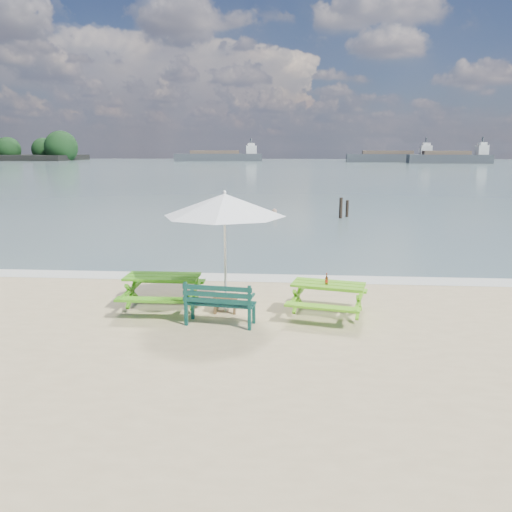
# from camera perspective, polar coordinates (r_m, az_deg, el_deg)

# --- Properties ---
(sea) EXTENTS (300.00, 300.00, 0.00)m
(sea) POSITION_cam_1_polar(r_m,az_deg,el_deg) (94.35, 3.60, 10.00)
(sea) COLOR slate
(sea) RESTS_ON ground
(foam_strip) EXTENTS (22.00, 0.90, 0.01)m
(foam_strip) POSITION_cam_1_polar(r_m,az_deg,el_deg) (14.40, -0.95, -2.49)
(foam_strip) COLOR silver
(foam_strip) RESTS_ON ground
(picnic_table_left) EXTENTS (1.69, 1.88, 0.80)m
(picnic_table_left) POSITION_cam_1_polar(r_m,az_deg,el_deg) (11.78, -10.57, -4.16)
(picnic_table_left) COLOR #439516
(picnic_table_left) RESTS_ON ground
(picnic_table_right) EXTENTS (1.93, 2.06, 0.75)m
(picnic_table_right) POSITION_cam_1_polar(r_m,az_deg,el_deg) (11.22, 8.21, -5.04)
(picnic_table_right) COLOR #61B31B
(picnic_table_right) RESTS_ON ground
(park_bench) EXTENTS (1.52, 0.69, 0.91)m
(park_bench) POSITION_cam_1_polar(r_m,az_deg,el_deg) (10.65, -4.11, -6.36)
(park_bench) COLOR #0F3E36
(park_bench) RESTS_ON ground
(side_table) EXTENTS (0.55, 0.55, 0.35)m
(side_table) POSITION_cam_1_polar(r_m,az_deg,el_deg) (11.50, -3.47, -5.42)
(side_table) COLOR brown
(side_table) RESTS_ON ground
(patio_umbrella) EXTENTS (2.77, 2.77, 2.70)m
(patio_umbrella) POSITION_cam_1_polar(r_m,az_deg,el_deg) (11.03, -3.62, 5.86)
(patio_umbrella) COLOR silver
(patio_umbrella) RESTS_ON ground
(beer_bottle) EXTENTS (0.06, 0.06, 0.25)m
(beer_bottle) POSITION_cam_1_polar(r_m,az_deg,el_deg) (11.02, 8.06, -2.80)
(beer_bottle) COLOR #934915
(beer_bottle) RESTS_ON picnic_table_right
(swimmer) EXTENTS (0.62, 0.44, 1.60)m
(swimmer) POSITION_cam_1_polar(r_m,az_deg,el_deg) (27.20, 2.06, 3.77)
(swimmer) COLOR tan
(swimmer) RESTS_ON ground
(mooring_pilings) EXTENTS (0.57, 0.77, 1.30)m
(mooring_pilings) POSITION_cam_1_polar(r_m,az_deg,el_deg) (27.25, 9.95, 5.20)
(mooring_pilings) COLOR black
(mooring_pilings) RESTS_ON ground
(cargo_ships) EXTENTS (149.93, 27.26, 4.40)m
(cargo_ships) POSITION_cam_1_polar(r_m,az_deg,el_deg) (139.95, 24.21, 10.18)
(cargo_ships) COLOR #373C41
(cargo_ships) RESTS_ON ground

